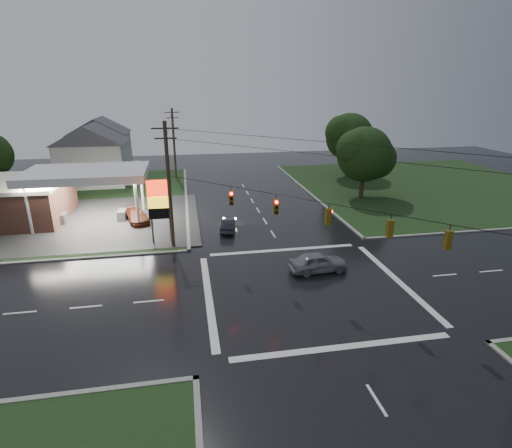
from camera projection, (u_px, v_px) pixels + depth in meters
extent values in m
plane|color=black|center=(306.00, 287.00, 28.62)|extent=(120.00, 120.00, 0.00)
cube|color=black|center=(37.00, 204.00, 48.41)|extent=(36.00, 36.00, 0.08)
cube|color=black|center=(427.00, 186.00, 57.11)|extent=(36.00, 36.00, 0.08)
cube|color=#2D2D2D|center=(73.00, 222.00, 41.97)|extent=(26.00, 18.00, 0.02)
cube|color=brown|center=(5.00, 203.00, 42.02)|extent=(12.00, 10.00, 4.00)
cube|color=beige|center=(1.00, 183.00, 41.33)|extent=(12.40, 10.40, 0.40)
cylinder|color=silver|center=(28.00, 210.00, 37.88)|extent=(0.30, 0.30, 5.00)
cylinder|color=silver|center=(137.00, 205.00, 39.56)|extent=(0.30, 0.30, 5.00)
cylinder|color=silver|center=(48.00, 194.00, 43.46)|extent=(0.30, 0.30, 5.00)
cylinder|color=silver|center=(142.00, 190.00, 45.13)|extent=(0.30, 0.30, 5.00)
cube|color=silver|center=(86.00, 174.00, 40.62)|extent=(12.00, 8.00, 0.80)
cube|color=white|center=(87.00, 178.00, 40.75)|extent=(11.40, 7.40, 0.04)
cube|color=#59595E|center=(62.00, 218.00, 41.65)|extent=(0.80, 1.60, 1.10)
cube|color=#59595E|center=(122.00, 215.00, 42.65)|extent=(0.80, 1.60, 1.10)
cylinder|color=#59595E|center=(151.00, 212.00, 35.49)|extent=(0.16, 0.16, 6.00)
cylinder|color=#59595E|center=(169.00, 212.00, 35.76)|extent=(0.16, 0.16, 6.00)
cube|color=red|center=(158.00, 188.00, 34.90)|extent=(2.00, 0.35, 1.40)
cube|color=gold|center=(159.00, 202.00, 35.33)|extent=(2.00, 0.35, 1.00)
cube|color=black|center=(160.00, 213.00, 35.66)|extent=(2.00, 0.35, 1.00)
cylinder|color=#382619|center=(169.00, 187.00, 34.04)|extent=(0.32, 0.32, 11.00)
cube|color=#382619|center=(165.00, 128.00, 32.43)|extent=(2.20, 0.12, 0.12)
cube|color=#382619|center=(166.00, 138.00, 32.69)|extent=(1.80, 0.12, 0.12)
cylinder|color=#382619|center=(174.00, 144.00, 60.60)|extent=(0.32, 0.32, 10.50)
cube|color=#382619|center=(172.00, 112.00, 59.07)|extent=(2.20, 0.12, 0.12)
cube|color=#382619|center=(172.00, 118.00, 59.33)|extent=(1.80, 0.12, 0.12)
cube|color=#59470C|center=(231.00, 198.00, 30.39)|extent=(0.34, 0.34, 1.10)
cylinder|color=#FF0C07|center=(231.00, 194.00, 30.08)|extent=(0.22, 0.08, 0.22)
cube|color=#59470C|center=(276.00, 207.00, 28.22)|extent=(0.34, 0.34, 1.10)
cylinder|color=#FF0C07|center=(277.00, 202.00, 27.91)|extent=(0.22, 0.08, 0.22)
cube|color=#59470C|center=(328.00, 217.00, 26.05)|extent=(0.34, 0.34, 1.10)
cylinder|color=#FF0C07|center=(331.00, 211.00, 25.96)|extent=(0.08, 0.22, 0.22)
cube|color=#59470C|center=(390.00, 229.00, 23.88)|extent=(0.34, 0.34, 1.10)
cylinder|color=#FF0C07|center=(389.00, 222.00, 23.94)|extent=(0.22, 0.08, 0.22)
cube|color=#59470C|center=(448.00, 240.00, 22.14)|extent=(0.34, 0.34, 1.10)
cylinder|color=#FF0C07|center=(447.00, 232.00, 22.20)|extent=(0.22, 0.08, 0.22)
cube|color=silver|center=(94.00, 164.00, 57.56)|extent=(9.00, 8.00, 6.00)
cube|color=gray|center=(134.00, 180.00, 59.31)|extent=(1.60, 4.80, 0.80)
cube|color=silver|center=(102.00, 151.00, 68.55)|extent=(9.00, 8.00, 6.00)
cube|color=gray|center=(135.00, 165.00, 70.29)|extent=(1.60, 4.80, 0.80)
cylinder|color=black|center=(362.00, 178.00, 50.57)|extent=(0.56, 0.56, 5.04)
sphere|color=black|center=(364.00, 154.00, 49.56)|extent=(6.80, 6.80, 6.80)
sphere|color=black|center=(376.00, 159.00, 50.33)|extent=(5.10, 5.10, 5.10)
sphere|color=black|center=(356.00, 149.00, 48.72)|extent=(4.76, 4.76, 4.76)
cylinder|color=black|center=(348.00, 159.00, 62.13)|extent=(0.56, 0.56, 5.60)
sphere|color=black|center=(349.00, 137.00, 61.01)|extent=(7.20, 7.20, 7.20)
sphere|color=black|center=(359.00, 141.00, 61.82)|extent=(5.40, 5.40, 5.40)
sphere|color=black|center=(342.00, 132.00, 60.13)|extent=(5.04, 5.04, 5.04)
imported|color=black|center=(228.00, 225.00, 39.53)|extent=(1.99, 3.88, 1.22)
imported|color=gray|center=(318.00, 262.00, 30.88)|extent=(4.59, 2.07, 1.53)
imported|color=#512212|center=(137.00, 216.00, 41.96)|extent=(3.23, 5.08, 1.37)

